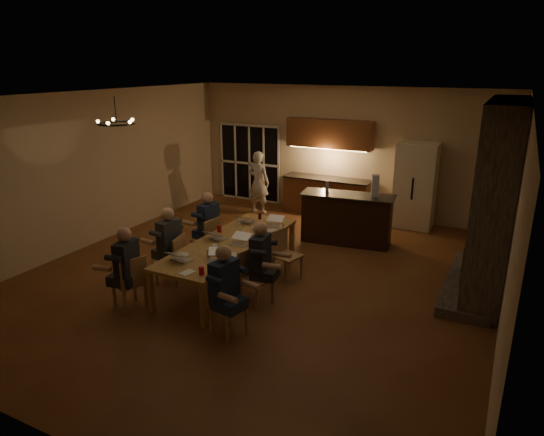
{
  "coord_description": "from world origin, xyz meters",
  "views": [
    {
      "loc": [
        3.87,
        -7.14,
        3.73
      ],
      "look_at": [
        0.1,
        0.3,
        1.05
      ],
      "focal_mm": 32.0,
      "sensor_mm": 36.0,
      "label": 1
    }
  ],
  "objects": [
    {
      "name": "laptop_e",
      "position": [
        -0.64,
        0.66,
        0.86
      ],
      "size": [
        0.33,
        0.29,
        0.23
      ],
      "primitive_type": null,
      "rotation": [
        0.0,
        0.0,
        3.17
      ],
      "color": "silver",
      "rests_on": "dining_table"
    },
    {
      "name": "person_right_mid",
      "position": [
        0.5,
        -0.88,
        0.69
      ],
      "size": [
        0.67,
        0.67,
        1.38
      ],
      "primitive_type": null,
      "rotation": [
        0.0,
        0.0,
        1.69
      ],
      "color": "#252730",
      "rests_on": "ground"
    },
    {
      "name": "french_doors",
      "position": [
        -2.7,
        4.47,
        1.05
      ],
      "size": [
        1.86,
        0.08,
        2.1
      ],
      "primitive_type": "cube",
      "color": "black",
      "rests_on": "ground"
    },
    {
      "name": "chandelier",
      "position": [
        -2.2,
        -0.95,
        2.75
      ],
      "size": [
        0.63,
        0.63,
        0.03
      ],
      "primitive_type": "torus",
      "color": "black",
      "rests_on": "ceiling"
    },
    {
      "name": "left_wall",
      "position": [
        -4.02,
        0.0,
        1.6
      ],
      "size": [
        0.04,
        9.0,
        3.2
      ],
      "primitive_type": "cube",
      "color": "tan",
      "rests_on": "ground"
    },
    {
      "name": "laptop_c",
      "position": [
        -0.64,
        -0.38,
        0.86
      ],
      "size": [
        0.38,
        0.35,
        0.23
      ],
      "primitive_type": null,
      "rotation": [
        0.0,
        0.0,
        2.9
      ],
      "color": "silver",
      "rests_on": "dining_table"
    },
    {
      "name": "standing_person",
      "position": [
        -1.9,
        3.5,
        0.8
      ],
      "size": [
        0.6,
        0.4,
        1.61
      ],
      "primitive_type": "imported",
      "rotation": [
        0.0,
        0.0,
        3.11
      ],
      "color": "silver",
      "rests_on": "ground"
    },
    {
      "name": "chair_left_mid",
      "position": [
        -1.27,
        -0.96,
        0.45
      ],
      "size": [
        0.52,
        0.52,
        0.89
      ],
      "primitive_type": null,
      "rotation": [
        0.0,
        0.0,
        -1.38
      ],
      "color": "#A38651",
      "rests_on": "ground"
    },
    {
      "name": "person_left_mid",
      "position": [
        -1.28,
        -0.92,
        0.69
      ],
      "size": [
        0.67,
        0.67,
        1.38
      ],
      "primitive_type": null,
      "rotation": [
        0.0,
        0.0,
        -1.69
      ],
      "color": "#363B40",
      "rests_on": "ground"
    },
    {
      "name": "bar_blender",
      "position": [
        1.38,
        2.49,
        1.31
      ],
      "size": [
        0.19,
        0.19,
        0.45
      ],
      "primitive_type": "cube",
      "rotation": [
        0.0,
        0.0,
        0.36
      ],
      "color": "silver",
      "rests_on": "bar_island"
    },
    {
      "name": "can_silver",
      "position": [
        -0.29,
        -1.17,
        0.81
      ],
      "size": [
        0.06,
        0.06,
        0.12
      ],
      "primitive_type": "cylinder",
      "color": "#B2B2B7",
      "rests_on": "dining_table"
    },
    {
      "name": "mug_mid",
      "position": [
        -0.22,
        0.2,
        0.8
      ],
      "size": [
        0.08,
        0.08,
        0.1
      ],
      "primitive_type": "cylinder",
      "color": "silver",
      "rests_on": "dining_table"
    },
    {
      "name": "fireplace",
      "position": [
        3.7,
        1.2,
        1.6
      ],
      "size": [
        0.58,
        2.5,
        3.2
      ],
      "primitive_type": "cube",
      "color": "#63584D",
      "rests_on": "ground"
    },
    {
      "name": "laptop_f",
      "position": [
        -0.05,
        0.7,
        0.86
      ],
      "size": [
        0.36,
        0.32,
        0.23
      ],
      "primitive_type": null,
      "rotation": [
        0.0,
        0.0,
        0.14
      ],
      "color": "silver",
      "rests_on": "dining_table"
    },
    {
      "name": "person_right_near",
      "position": [
        0.53,
        -1.99,
        0.69
      ],
      "size": [
        0.7,
        0.7,
        1.38
      ],
      "primitive_type": null,
      "rotation": [
        0.0,
        0.0,
        1.39
      ],
      "color": "#1D2D49",
      "rests_on": "ground"
    },
    {
      "name": "bar_island",
      "position": [
        0.84,
        2.39,
        0.54
      ],
      "size": [
        2.02,
        0.92,
        1.08
      ],
      "primitive_type": "cube",
      "rotation": [
        0.0,
        0.0,
        0.13
      ],
      "color": "black",
      "rests_on": "ground"
    },
    {
      "name": "chair_right_far",
      "position": [
        0.49,
        0.15,
        0.45
      ],
      "size": [
        0.53,
        0.53,
        0.89
      ],
      "primitive_type": null,
      "rotation": [
        0.0,
        0.0,
        1.33
      ],
      "color": "#A38651",
      "rests_on": "ground"
    },
    {
      "name": "kitchenette",
      "position": [
        -0.3,
        4.2,
        1.2
      ],
      "size": [
        2.24,
        0.68,
        2.4
      ],
      "primitive_type": null,
      "color": "brown",
      "rests_on": "ground"
    },
    {
      "name": "chair_right_near",
      "position": [
        0.54,
        -1.93,
        0.45
      ],
      "size": [
        0.55,
        0.55,
        0.89
      ],
      "primitive_type": null,
      "rotation": [
        0.0,
        0.0,
        1.27
      ],
      "color": "#A38651",
      "rests_on": "ground"
    },
    {
      "name": "chair_right_mid",
      "position": [
        0.47,
        -0.95,
        0.45
      ],
      "size": [
        0.54,
        0.54,
        0.89
      ],
      "primitive_type": null,
      "rotation": [
        0.0,
        0.0,
        1.3
      ],
      "color": "#A38651",
      "rests_on": "ground"
    },
    {
      "name": "refrigerator",
      "position": [
        1.9,
        4.15,
        1.0
      ],
      "size": [
        0.9,
        0.68,
        2.0
      ],
      "primitive_type": "cube",
      "color": "#EBE4C5",
      "rests_on": "ground"
    },
    {
      "name": "redcup_mid",
      "position": [
        -0.81,
        -0.06,
        0.81
      ],
      "size": [
        0.08,
        0.08,
        0.12
      ],
      "primitive_type": "cylinder",
      "color": "#AC0B18",
      "rests_on": "dining_table"
    },
    {
      "name": "laptop_d",
      "position": [
        -0.15,
        -0.46,
        0.86
      ],
      "size": [
        0.33,
        0.29,
        0.23
      ],
      "primitive_type": null,
      "rotation": [
        0.0,
        0.0,
        0.03
      ],
      "color": "silver",
      "rests_on": "dining_table"
    },
    {
      "name": "mug_back",
      "position": [
        -0.71,
        0.48,
        0.8
      ],
      "size": [
        0.08,
        0.08,
        0.1
      ],
      "primitive_type": "cylinder",
      "color": "silver",
      "rests_on": "dining_table"
    },
    {
      "name": "back_wall",
      "position": [
        0.0,
        4.52,
        1.6
      ],
      "size": [
        8.0,
        0.04,
        3.2
      ],
      "primitive_type": "cube",
      "color": "tan",
      "rests_on": "ground"
    },
    {
      "name": "laptop_b",
      "position": [
        -0.07,
        -1.22,
        0.86
      ],
      "size": [
        0.41,
        0.4,
        0.23
      ],
      "primitive_type": null,
      "rotation": [
        0.0,
        0.0,
        0.5
      ],
      "color": "silver",
      "rests_on": "dining_table"
    },
    {
      "name": "floor",
      "position": [
        0.0,
        0.0,
        0.0
      ],
      "size": [
        9.0,
        9.0,
        0.0
      ],
      "primitive_type": "plane",
      "color": "brown",
      "rests_on": "ground"
    },
    {
      "name": "notepad",
      "position": [
        -0.23,
        -1.83,
        0.76
      ],
      "size": [
        0.19,
        0.24,
        0.01
      ],
      "primitive_type": "cube",
      "rotation": [
        0.0,
        0.0,
        -0.17
      ],
      "color": "white",
      "rests_on": "dining_table"
    },
    {
      "name": "dining_table",
      "position": [
        -0.37,
        -0.4,
        0.38
      ],
      "size": [
        1.1,
        3.22,
        0.75
      ],
      "primitive_type": "cube",
      "color": "tan",
      "rests_on": "ground"
    },
    {
      "name": "mug_front",
      "position": [
        -0.38,
        -0.86,
        0.8
      ],
      "size": [
        0.09,
        0.09,
        0.1
      ],
      "primitive_type": "cylinder",
      "color": "silver",
      "rests_on": "dining_table"
    },
    {
      "name": "person_left_near",
      "position": [
        -1.21,
        -2.03,
        0.69
      ],
      "size": [
        0.7,
        0.7,
        1.38
      ],
      "primitive_type": null,
      "rotation": [
        0.0,
        0.0,
        -1.38
      ],
      "color": "#252730",
      "rests_on": "ground"
    },
    {
      "name": "chair_left_far",
      "position": [
        -1.29,
        0.18,
        0.45
      ],
      "size": [
        0.5,
        0.5,
        0.89
      ],
      "primitive_type": null,
      "rotation": [
        0.0,
        0.0,
        -1.73
      ],
      "color": "#A38651",
      "rests_on": "ground"
    },
    {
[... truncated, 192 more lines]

